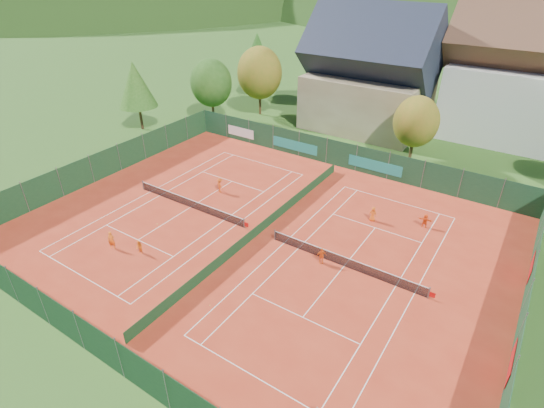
{
  "coord_description": "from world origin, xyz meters",
  "views": [
    {
      "loc": [
        17.53,
        -24.51,
        20.83
      ],
      "look_at": [
        0.0,
        2.0,
        2.0
      ],
      "focal_mm": 28.0,
      "sensor_mm": 36.0,
      "label": 1
    }
  ],
  "objects": [
    {
      "name": "ground",
      "position": [
        0.0,
        0.0,
        -0.02
      ],
      "size": [
        600.0,
        600.0,
        0.0
      ],
      "primitive_type": "plane",
      "color": "#295119",
      "rests_on": "ground"
    },
    {
      "name": "clay_pad",
      "position": [
        0.0,
        0.0,
        0.01
      ],
      "size": [
        40.0,
        32.0,
        0.01
      ],
      "primitive_type": "cube",
      "color": "#AE2E19",
      "rests_on": "ground"
    },
    {
      "name": "court_markings_left",
      "position": [
        -8.0,
        0.0,
        0.01
      ],
      "size": [
        11.03,
        23.83,
        0.0
      ],
      "color": "white",
      "rests_on": "ground"
    },
    {
      "name": "court_markings_right",
      "position": [
        8.0,
        0.0,
        0.01
      ],
      "size": [
        11.03,
        23.83,
        0.0
      ],
      "color": "white",
      "rests_on": "ground"
    },
    {
      "name": "tennis_net_left",
      "position": [
        -7.85,
        0.0,
        0.51
      ],
      "size": [
        13.3,
        0.1,
        1.02
      ],
      "color": "#59595B",
      "rests_on": "ground"
    },
    {
      "name": "tennis_net_right",
      "position": [
        8.15,
        0.0,
        0.51
      ],
      "size": [
        13.3,
        0.1,
        1.02
      ],
      "color": "#59595B",
      "rests_on": "ground"
    },
    {
      "name": "court_divider",
      "position": [
        0.0,
        0.0,
        0.5
      ],
      "size": [
        0.03,
        28.8,
        1.0
      ],
      "color": "#14391B",
      "rests_on": "ground"
    },
    {
      "name": "fence_north",
      "position": [
        -0.46,
        15.99,
        1.47
      ],
      "size": [
        40.0,
        0.1,
        3.0
      ],
      "color": "#163D23",
      "rests_on": "ground"
    },
    {
      "name": "fence_south",
      "position": [
        0.0,
        -16.0,
        1.5
      ],
      "size": [
        40.0,
        0.04,
        3.0
      ],
      "color": "#12331A",
      "rests_on": "ground"
    },
    {
      "name": "fence_west",
      "position": [
        -20.0,
        0.0,
        1.5
      ],
      "size": [
        0.04,
        32.0,
        3.0
      ],
      "color": "#153C1E",
      "rests_on": "ground"
    },
    {
      "name": "fence_east",
      "position": [
        20.0,
        0.05,
        1.48
      ],
      "size": [
        0.09,
        32.0,
        3.0
      ],
      "color": "#153B20",
      "rests_on": "ground"
    },
    {
      "name": "chalet",
      "position": [
        -3.0,
        30.0,
        6.62
      ],
      "size": [
        16.2,
        12.0,
        16.0
      ],
      "color": "tan",
      "rests_on": "ground"
    },
    {
      "name": "hotel_block_a",
      "position": [
        16.0,
        36.0,
        7.38
      ],
      "size": [
        21.6,
        11.0,
        17.25
      ],
      "color": "silver",
      "rests_on": "ground"
    },
    {
      "name": "tree_west_front",
      "position": [
        -22.0,
        20.0,
        5.39
      ],
      "size": [
        5.72,
        5.72,
        8.69
      ],
      "color": "#442F18",
      "rests_on": "ground"
    },
    {
      "name": "tree_west_mid",
      "position": [
        -18.0,
        26.0,
        6.07
      ],
      "size": [
        6.44,
        6.44,
        9.78
      ],
      "color": "#4C321B",
      "rests_on": "ground"
    },
    {
      "name": "tree_west_back",
      "position": [
        -24.0,
        34.0,
        6.74
      ],
      "size": [
        5.6,
        5.6,
        10.0
      ],
      "color": "#463019",
      "rests_on": "ground"
    },
    {
      "name": "tree_center",
      "position": [
        6.0,
        22.0,
        4.72
      ],
      "size": [
        5.01,
        5.01,
        7.6
      ],
      "color": "#4B351A",
      "rests_on": "ground"
    },
    {
      "name": "tree_west_side",
      "position": [
        -28.0,
        12.0,
        6.06
      ],
      "size": [
        5.04,
        5.04,
        9.0
      ],
      "color": "#4D2D1B",
      "rests_on": "ground"
    },
    {
      "name": "loose_ball_0",
      "position": [
        -8.48,
        -3.78,
        0.03
      ],
      "size": [
        0.07,
        0.07,
        0.07
      ],
      "primitive_type": "sphere",
      "color": "#CCD833",
      "rests_on": "ground"
    },
    {
      "name": "loose_ball_1",
      "position": [
        2.14,
        -8.97,
        0.03
      ],
      "size": [
        0.07,
        0.07,
        0.07
      ],
      "primitive_type": "sphere",
      "color": "#CCD833",
      "rests_on": "ground"
    },
    {
      "name": "loose_ball_2",
      "position": [
        1.61,
        2.11,
        0.03
      ],
      "size": [
        0.07,
        0.07,
        0.07
      ],
      "primitive_type": "sphere",
      "color": "#CCD833",
      "rests_on": "ground"
    },
    {
      "name": "player_left_near",
      "position": [
        -8.86,
        -8.28,
        0.78
      ],
      "size": [
        0.68,
        0.62,
        1.55
      ],
      "primitive_type": "imported",
      "rotation": [
        0.0,
        0.0,
        0.56
      ],
      "color": "orange",
      "rests_on": "ground"
    },
    {
      "name": "player_left_mid",
      "position": [
        -6.4,
        -7.54,
        0.6
      ],
      "size": [
        0.6,
        0.47,
        1.19
      ],
      "primitive_type": "imported",
      "rotation": [
        0.0,
        0.0,
        -0.04
      ],
      "color": "orange",
      "rests_on": "ground"
    },
    {
      "name": "player_left_far",
      "position": [
        -7.55,
        3.93,
        0.78
      ],
      "size": [
        1.16,
        0.94,
        1.56
      ],
      "primitive_type": "imported",
      "rotation": [
        0.0,
        0.0,
        2.72
      ],
      "color": "#D14712",
      "rests_on": "ground"
    },
    {
      "name": "player_right_near",
      "position": [
        6.31,
        -0.63,
        0.7
      ],
      "size": [
        0.83,
        0.82,
        1.4
      ],
      "primitive_type": "imported",
      "rotation": [
        0.0,
        0.0,
        0.77
      ],
      "color": "#E65714",
      "rests_on": "ground"
    },
    {
      "name": "player_right_far_a",
      "position": [
        7.33,
        7.33,
        0.71
      ],
      "size": [
        0.73,
        0.52,
        1.41
      ],
      "primitive_type": "imported",
      "rotation": [
        0.0,
        0.0,
        3.25
      ],
      "color": "#E75914",
      "rests_on": "ground"
    },
    {
      "name": "player_right_far_b",
      "position": [
        11.53,
        8.92,
        0.65
      ],
      "size": [
        1.24,
        0.5,
        1.3
      ],
      "primitive_type": "imported",
      "rotation": [
        0.0,
        0.0,
        3.24
      ],
      "color": "#EF4C15",
      "rests_on": "ground"
    }
  ]
}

